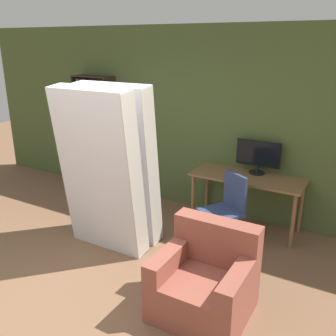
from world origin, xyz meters
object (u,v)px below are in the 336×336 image
Objects in this scene: monitor at (258,155)px; armchair at (206,281)px; mattress_far at (119,165)px; office_chair at (224,218)px; mattress_near at (101,173)px; bookshelf at (94,136)px.

monitor reaches higher than armchair.
mattress_far reaches higher than monitor.
office_chair is 1.21m from armchair.
monitor is 1.03m from office_chair.
mattress_near is at bearing -148.57° from office_chair.
bookshelf is 0.96× the size of mattress_far.
bookshelf reaches higher than monitor.
office_chair reaches higher than armchair.
mattress_near is (-1.27, -0.77, 0.61)m from office_chair.
monitor is 0.31× the size of bookshelf.
mattress_far reaches higher than office_chair.
mattress_near and mattress_far have the same top height.
bookshelf is (-2.86, -0.00, -0.09)m from monitor.
armchair is at bearing -33.41° from bookshelf.
mattress_far is 2.37× the size of armchair.
armchair is (1.55, -0.40, -0.69)m from mattress_near.
monitor is 0.63× the size of office_chair.
mattress_near is 1.75m from armchair.
armchair is at bearing -85.49° from monitor.
mattress_far is at bearing 90.00° from mattress_near.
bookshelf is 1.91m from mattress_far.
armchair is at bearing -76.31° from office_chair.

